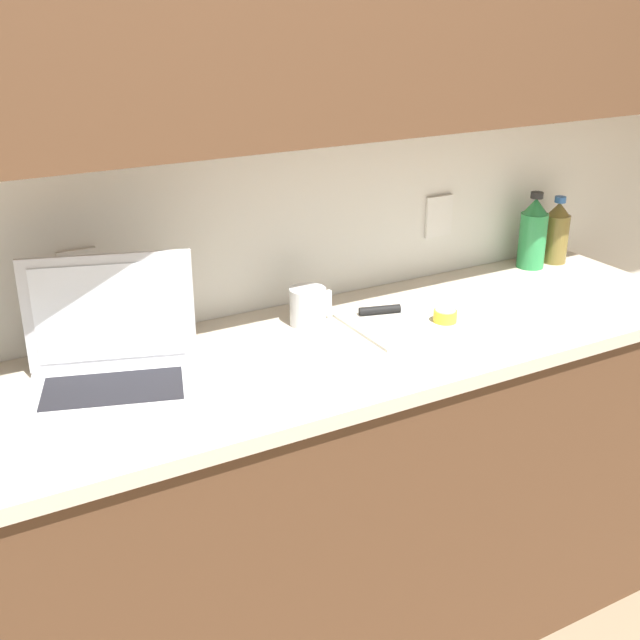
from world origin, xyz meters
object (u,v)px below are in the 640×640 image
Objects in this scene: cutting_board at (421,318)px; measuring_cup at (308,306)px; bottle_oil_tall at (556,233)px; lemon_half_cut at (445,316)px; bottle_green_soda at (533,233)px; laptop at (112,359)px; knife at (393,310)px.

measuring_cup is (-0.27, 0.12, 0.04)m from cutting_board.
bottle_oil_tall reaches higher than cutting_board.
bottle_green_soda reaches higher than lemon_half_cut.
measuring_cup is at bearing 28.87° from laptop.
bottle_green_soda reaches higher than knife.
bottle_green_soda is 0.81m from measuring_cup.
cutting_board is 0.08m from knife.
bottle_oil_tall is at bearing 3.85° from measuring_cup.
knife is at bearing 129.81° from cutting_board.
lemon_half_cut is at bearing -30.20° from measuring_cup.
laptop is at bearing 178.74° from cutting_board.
bottle_oil_tall is 1.83× the size of measuring_cup.
cutting_board is at bearing 120.44° from lemon_half_cut.
bottle_green_soda is (1.34, 0.16, 0.04)m from laptop.
laptop is 1.10× the size of cutting_board.
lemon_half_cut reaches higher than cutting_board.
bottle_green_soda is 2.05× the size of measuring_cup.
knife is at bearing 125.49° from lemon_half_cut.
bottle_oil_tall is at bearing 15.83° from cutting_board.
bottle_green_soda is at bearing 27.51° from knife.
knife is at bearing -168.20° from bottle_green_soda.
knife is 1.36× the size of bottle_oil_tall.
cutting_board is 0.67m from bottle_oil_tall.
knife is 0.23m from measuring_cup.
bottle_green_soda is at bearing 18.53° from cutting_board.
knife is 2.50× the size of measuring_cup.
cutting_board is at bearing -161.47° from bottle_green_soda.
lemon_half_cut is at bearing -59.56° from cutting_board.
laptop reaches higher than knife.
bottle_green_soda reaches higher than bottle_oil_tall.
bottle_oil_tall is (1.44, 0.16, 0.03)m from laptop.
measuring_cup is (-0.91, -0.06, -0.05)m from bottle_oil_tall.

